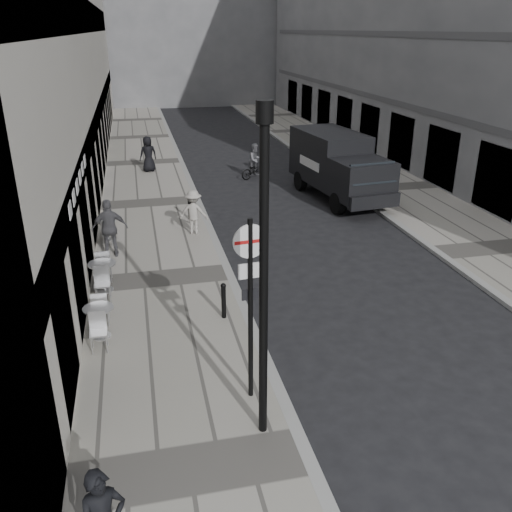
{
  "coord_description": "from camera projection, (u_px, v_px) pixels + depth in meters",
  "views": [
    {
      "loc": [
        -2.45,
        -4.3,
        6.89
      ],
      "look_at": [
        0.4,
        8.4,
        1.4
      ],
      "focal_mm": 38.0,
      "sensor_mm": 36.0,
      "label": 1
    }
  ],
  "objects": [
    {
      "name": "panel_van",
      "position": [
        337.0,
        163.0,
        23.21
      ],
      "size": [
        2.83,
        6.08,
        2.76
      ],
      "rotation": [
        0.0,
        0.0,
        0.12
      ],
      "color": "black",
      "rests_on": "ground"
    },
    {
      "name": "lamppost",
      "position": [
        264.0,
        267.0,
        8.64
      ],
      "size": [
        0.26,
        0.26,
        5.83
      ],
      "color": "black",
      "rests_on": "sidewalk"
    },
    {
      "name": "bollard_near",
      "position": [
        224.0,
        302.0,
        13.56
      ],
      "size": [
        0.12,
        0.12,
        0.89
      ],
      "primitive_type": "cylinder",
      "color": "black",
      "rests_on": "sidewalk"
    },
    {
      "name": "cafe_table_far",
      "position": [
        103.0,
        274.0,
        14.93
      ],
      "size": [
        0.76,
        1.73,
        0.98
      ],
      "color": "#AEAFB1",
      "rests_on": "sidewalk"
    },
    {
      "name": "bollard_far",
      "position": [
        190.0,
        208.0,
        20.61
      ],
      "size": [
        0.12,
        0.12,
        0.91
      ],
      "primitive_type": "cylinder",
      "color": "black",
      "rests_on": "sidewalk"
    },
    {
      "name": "sidewalk",
      "position": [
        151.0,
        204.0,
        22.79
      ],
      "size": [
        4.0,
        60.0,
        0.12
      ],
      "primitive_type": "cube",
      "color": "gray",
      "rests_on": "ground"
    },
    {
      "name": "far_sidewalk",
      "position": [
        392.0,
        188.0,
        25.01
      ],
      "size": [
        4.0,
        60.0,
        0.12
      ],
      "primitive_type": "cube",
      "color": "gray",
      "rests_on": "ground"
    },
    {
      "name": "cafe_table_mid",
      "position": [
        108.0,
        228.0,
        18.62
      ],
      "size": [
        0.62,
        1.41,
        0.8
      ],
      "color": "#BCBCBF",
      "rests_on": "sidewalk"
    },
    {
      "name": "pedestrian_c",
      "position": [
        148.0,
        154.0,
        27.36
      ],
      "size": [
        0.99,
        0.77,
        1.78
      ],
      "primitive_type": "imported",
      "rotation": [
        0.0,
        0.0,
        3.41
      ],
      "color": "black",
      "rests_on": "sidewalk"
    },
    {
      "name": "pedestrian_a",
      "position": [
        110.0,
        228.0,
        17.06
      ],
      "size": [
        1.12,
        0.5,
        1.88
      ],
      "primitive_type": "imported",
      "rotation": [
        0.0,
        0.0,
        3.18
      ],
      "color": "#505054",
      "rests_on": "sidewalk"
    },
    {
      "name": "sign_post",
      "position": [
        250.0,
        288.0,
        9.9
      ],
      "size": [
        0.64,
        0.12,
        3.72
      ],
      "rotation": [
        0.0,
        0.0,
        0.1
      ],
      "color": "black",
      "rests_on": "sidewalk"
    },
    {
      "name": "cyclist",
      "position": [
        255.0,
        165.0,
        26.6
      ],
      "size": [
        1.7,
        1.12,
        1.73
      ],
      "rotation": [
        0.0,
        0.0,
        0.39
      ],
      "color": "black",
      "rests_on": "ground"
    },
    {
      "name": "cafe_table_near",
      "position": [
        99.0,
        319.0,
        12.69
      ],
      "size": [
        0.71,
        1.61,
        0.91
      ],
      "color": "silver",
      "rests_on": "sidewalk"
    },
    {
      "name": "pedestrian_b",
      "position": [
        194.0,
        212.0,
        19.04
      ],
      "size": [
        1.16,
        0.91,
        1.58
      ],
      "primitive_type": "imported",
      "rotation": [
        0.0,
        0.0,
        2.77
      ],
      "color": "#A5A099",
      "rests_on": "sidewalk"
    }
  ]
}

